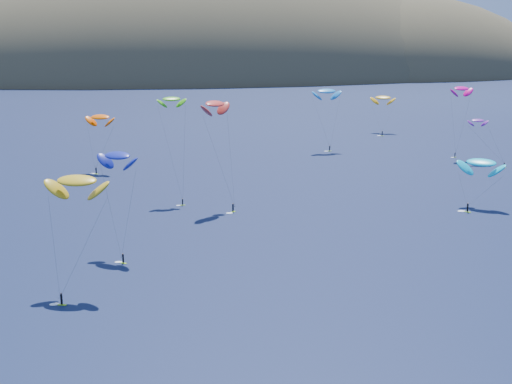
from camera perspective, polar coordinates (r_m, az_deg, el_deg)
The scene contains 11 objects.
island at distance 627.16m, azimuth -3.70°, elevation 8.52°, with size 730.00×300.00×210.00m.
kitesurfer_1 at distance 213.57m, azimuth -12.36°, elevation 5.87°, with size 10.03×10.58×18.30m.
kitesurfer_2 at distance 118.06m, azimuth -14.15°, elevation 0.89°, with size 11.24×12.62×20.74m.
kitesurfer_3 at distance 175.39m, azimuth -6.77°, elevation 7.38°, with size 7.11×10.97×26.41m.
kitesurfer_4 at distance 244.34m, azimuth 5.66°, elevation 8.04°, with size 10.39×7.00×22.77m.
kitesurfer_5 at distance 176.15m, azimuth 17.58°, elevation 2.26°, with size 11.81×11.53×13.45m.
kitesurfer_6 at distance 231.33m, azimuth 17.34°, elevation 5.47°, with size 8.47×12.16×14.79m.
kitesurfer_8 at distance 239.98m, azimuth 16.12°, elevation 7.96°, with size 9.57×6.63×24.41m.
kitesurfer_9 at distance 166.98m, azimuth -3.31°, elevation 7.05°, with size 9.47×13.12×26.78m.
kitesurfer_10 at distance 135.53m, azimuth -11.03°, elevation 2.87°, with size 9.28×13.16×20.87m.
kitesurfer_11 at distance 289.12m, azimuth 10.13°, elevation 7.44°, with size 10.39×15.87×16.19m.
Camera 1 is at (-28.14, -58.86, 42.67)m, focal length 50.00 mm.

